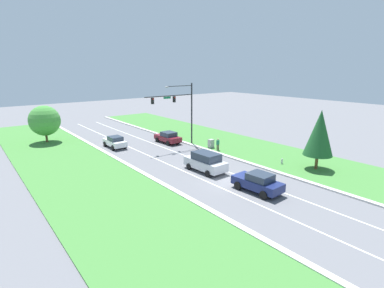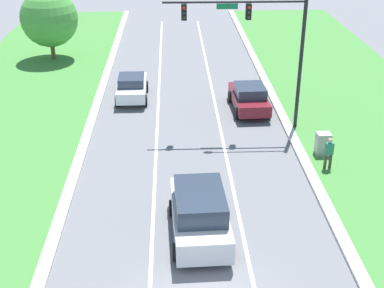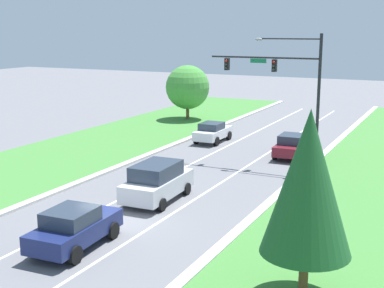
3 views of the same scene
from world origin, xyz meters
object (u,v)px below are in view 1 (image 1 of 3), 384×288
Objects in this scene: white_sedan at (115,142)px; utility_cabinet at (211,144)px; traffic_signal_mast at (180,106)px; fire_hydrant at (282,162)px; navy_sedan at (258,182)px; oak_near_left_tree at (45,121)px; pedestrian at (218,144)px; conifer_near_right_tree at (320,133)px; silver_suv at (206,162)px; burgundy_sedan at (168,137)px.

white_sedan is 13.22m from utility_cabinet.
fire_hydrant is at bearing -72.37° from traffic_signal_mast.
white_sedan is 6.07× the size of fire_hydrant.
oak_near_left_tree is (-10.39, 30.94, 2.38)m from navy_sedan.
pedestrian is at bearing -45.37° from white_sedan.
navy_sedan is 10.13m from conifer_near_right_tree.
utility_cabinet is (2.68, -3.45, -5.10)m from traffic_signal_mast.
white_sedan is at bearing 121.04° from conifer_near_right_tree.
oak_near_left_tree is at bearing 124.05° from fire_hydrant.
silver_suv is 9.10m from fire_hydrant.
silver_suv is at bearing 144.32° from conifer_near_right_tree.
oak_near_left_tree is (-16.79, 18.79, 2.33)m from pedestrian.
white_sedan is (-7.27, 2.23, -0.02)m from burgundy_sedan.
conifer_near_right_tree is at bearing -67.38° from fire_hydrant.
pedestrian is (10.05, -9.94, 0.11)m from white_sedan.
burgundy_sedan reaches higher than fire_hydrant.
fire_hydrant is at bearing -25.78° from silver_suv.
conifer_near_right_tree is at bearing -59.65° from white_sedan.
oak_near_left_tree reaches higher than silver_suv.
white_sedan is 25.95m from conifer_near_right_tree.
burgundy_sedan is at bearing 71.65° from silver_suv.
utility_cabinet is 24.33m from oak_near_left_tree.
silver_suv is at bearing -77.41° from white_sedan.
traffic_signal_mast is 1.34× the size of conifer_near_right_tree.
conifer_near_right_tree is 36.83m from oak_near_left_tree.
white_sedan is 15.50m from silver_suv.
silver_suv is 9.41m from utility_cabinet.
burgundy_sedan is at bearing 106.85° from conifer_near_right_tree.
navy_sedan is 1.08× the size of white_sedan.
silver_suv is (-3.71, -12.86, 0.20)m from burgundy_sedan.
navy_sedan is 6.59× the size of fire_hydrant.
utility_cabinet is 14.40m from conifer_near_right_tree.
fire_hydrant is at bearing 112.62° from conifer_near_right_tree.
silver_suv reaches higher than utility_cabinet.
conifer_near_right_tree reaches higher than white_sedan.
burgundy_sedan is at bearing 115.29° from utility_cabinet.
pedestrian is (-0.14, -1.52, 0.32)m from utility_cabinet.
fire_hydrant is 5.20m from conifer_near_right_tree.
conifer_near_right_tree reaches higher than oak_near_left_tree.
oak_near_left_tree reaches higher than fire_hydrant.
traffic_signal_mast is 6.72m from utility_cabinet.
utility_cabinet is at bearing -52.13° from traffic_signal_mast.
fire_hydrant is 0.13× the size of oak_near_left_tree.
burgundy_sedan is 0.83× the size of oak_near_left_tree.
oak_near_left_tree is (-10.30, 23.93, 2.23)m from silver_suv.
traffic_signal_mast is 15.38m from fire_hydrant.
white_sedan is 22.16m from fire_hydrant.
fire_hydrant is 33.38m from oak_near_left_tree.
silver_suv is at bearing -66.72° from oak_near_left_tree.
traffic_signal_mast reaches higher than fire_hydrant.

